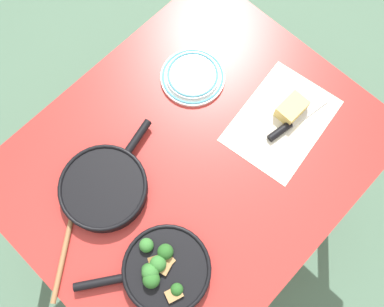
# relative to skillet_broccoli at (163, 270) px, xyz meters

# --- Properties ---
(ground_plane) EXTENTS (14.00, 14.00, 0.00)m
(ground_plane) POSITION_rel_skillet_broccoli_xyz_m (0.30, 0.18, -0.78)
(ground_plane) COLOR #51755B
(dining_table_red) EXTENTS (1.11, 0.90, 0.75)m
(dining_table_red) POSITION_rel_skillet_broccoli_xyz_m (0.30, 0.18, -0.12)
(dining_table_red) COLOR #B72D28
(dining_table_red) RESTS_ON ground_plane
(skillet_broccoli) EXTENTS (0.34, 0.28, 0.08)m
(skillet_broccoli) POSITION_rel_skillet_broccoli_xyz_m (0.00, 0.00, 0.00)
(skillet_broccoli) COLOR black
(skillet_broccoli) RESTS_ON dining_table_red
(skillet_eggs) EXTENTS (0.37, 0.26, 0.05)m
(skillet_eggs) POSITION_rel_skillet_broccoli_xyz_m (0.04, 0.29, -0.00)
(skillet_eggs) COLOR black
(skillet_eggs) RESTS_ON dining_table_red
(wooden_spoon) EXTENTS (0.30, 0.23, 0.02)m
(wooden_spoon) POSITION_rel_skillet_broccoli_xyz_m (-0.10, 0.29, -0.02)
(wooden_spoon) COLOR #996B42
(wooden_spoon) RESTS_ON dining_table_red
(parchment_sheet) EXTENTS (0.38, 0.29, 0.00)m
(parchment_sheet) POSITION_rel_skillet_broccoli_xyz_m (0.58, 0.06, -0.03)
(parchment_sheet) COLOR silver
(parchment_sheet) RESTS_ON dining_table_red
(grater_knife) EXTENTS (0.24, 0.06, 0.02)m
(grater_knife) POSITION_rel_skillet_broccoli_xyz_m (0.58, 0.03, -0.02)
(grater_knife) COLOR silver
(grater_knife) RESTS_ON dining_table_red
(cheese_block) EXTENTS (0.09, 0.06, 0.05)m
(cheese_block) POSITION_rel_skillet_broccoli_xyz_m (0.62, 0.06, -0.00)
(cheese_block) COLOR #EACC66
(cheese_block) RESTS_ON dining_table_red
(dinner_plate_stack) EXTENTS (0.21, 0.21, 0.03)m
(dinner_plate_stack) POSITION_rel_skillet_broccoli_xyz_m (0.50, 0.36, -0.01)
(dinner_plate_stack) COLOR white
(dinner_plate_stack) RESTS_ON dining_table_red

